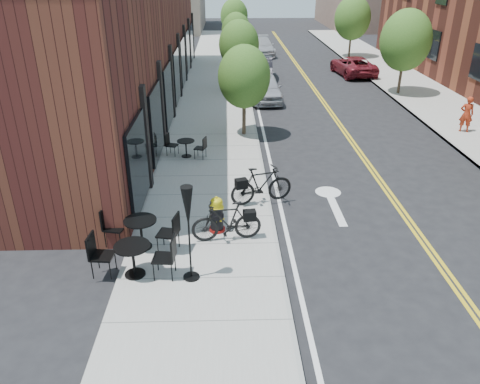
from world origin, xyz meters
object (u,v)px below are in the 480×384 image
object	(u,v)px
bistro_set_b	(141,229)
parked_car_b	(260,69)
parked_car_far	(353,66)
bistro_set_a	(133,256)
pedestrian	(467,114)
parked_car_a	(265,88)
parked_car_c	(261,46)
bicycle_left	(226,221)
bicycle_right	(262,185)
fire_hydrant	(217,215)
patio_umbrella	(188,214)
bistro_set_c	(186,146)

from	to	relation	value
bistro_set_b	parked_car_b	size ratio (longest dim) A/B	0.46
bistro_set_b	parked_car_far	xyz separation A→B (m)	(10.88, 21.60, -0.01)
bistro_set_a	pedestrian	xyz separation A→B (m)	(12.78, 10.36, 0.25)
parked_car_a	parked_car_c	bearing A→B (deg)	85.76
bicycle_left	parked_car_far	distance (m)	22.99
parked_car_a	parked_car_far	world-z (taller)	parked_car_a
bicycle_left	parked_car_c	bearing A→B (deg)	167.56
bicycle_left	pedestrian	world-z (taller)	pedestrian
bicycle_left	parked_car_a	size ratio (longest dim) A/B	0.46
bicycle_right	parked_car_a	world-z (taller)	parked_car_a
parked_car_a	bistro_set_b	bearing A→B (deg)	-107.31
parked_car_b	pedestrian	xyz separation A→B (m)	(8.32, -11.07, 0.19)
parked_car_far	bicycle_left	bearing A→B (deg)	61.66
fire_hydrant	bicycle_left	size ratio (longest dim) A/B	0.56
bicycle_right	parked_car_far	xyz separation A→B (m)	(7.58, 19.12, -0.08)
bistro_set_a	pedestrian	distance (m)	16.46
fire_hydrant	bicycle_right	size ratio (longest dim) A/B	0.52
parked_car_far	patio_umbrella	bearing A→B (deg)	61.32
bicycle_left	patio_umbrella	size ratio (longest dim) A/B	0.78
bistro_set_b	bistro_set_c	world-z (taller)	bistro_set_b
bistro_set_a	bistro_set_c	bearing A→B (deg)	90.05
bicycle_right	parked_car_c	distance (m)	27.29
fire_hydrant	bistro_set_b	world-z (taller)	bistro_set_b
bicycle_left	bistro_set_b	world-z (taller)	bicycle_left
bicycle_left	parked_car_b	bearing A→B (deg)	166.89
bicycle_left	bicycle_right	bearing A→B (deg)	146.83
bicycle_left	bistro_set_a	size ratio (longest dim) A/B	0.94
parked_car_a	parked_car_far	distance (m)	9.16
bistro_set_c	bistro_set_a	bearing A→B (deg)	-76.98
bistro_set_a	parked_car_c	world-z (taller)	parked_car_c
bistro_set_c	parked_car_far	distance (m)	18.27
patio_umbrella	parked_car_c	size ratio (longest dim) A/B	0.50
bicycle_left	bicycle_right	distance (m)	2.43
parked_car_b	patio_umbrella	bearing A→B (deg)	-94.57
fire_hydrant	patio_umbrella	distance (m)	2.57
parked_car_a	pedestrian	xyz separation A→B (m)	(8.39, -5.99, 0.21)
bicycle_right	parked_car_b	size ratio (longest dim) A/B	0.45
bicycle_left	pedestrian	size ratio (longest dim) A/B	1.19
bistro_set_c	parked_car_far	size ratio (longest dim) A/B	0.35
parked_car_b	parked_car_far	world-z (taller)	parked_car_b
parked_car_b	parked_car_far	bearing A→B (deg)	15.88
bicycle_right	bistro_set_b	bearing A→B (deg)	109.89
bicycle_right	parked_car_a	distance (m)	12.69
bistro_set_a	parked_car_b	xyz separation A→B (m)	(4.46, 21.43, 0.07)
bistro_set_a	pedestrian	size ratio (longest dim) A/B	1.27
bistro_set_a	parked_car_far	xyz separation A→B (m)	(10.87, 22.83, -0.02)
parked_car_c	pedestrian	bearing A→B (deg)	-71.78
bistro_set_a	parked_car_a	bearing A→B (deg)	79.94
bicycle_left	bicycle_right	xyz separation A→B (m)	(1.09, 2.18, 0.04)
fire_hydrant	bistro_set_c	distance (m)	5.79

